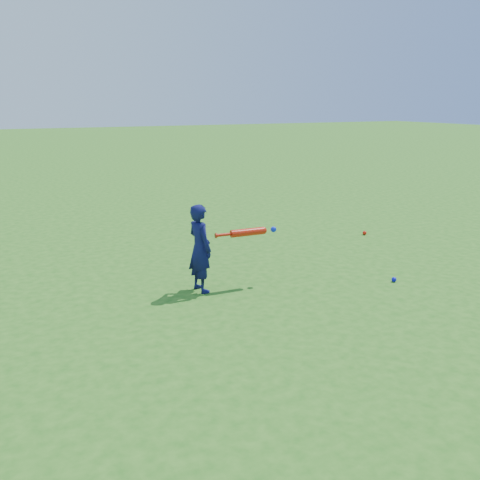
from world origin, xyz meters
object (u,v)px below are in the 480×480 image
at_px(child, 200,248).
at_px(bat_swing, 250,232).
at_px(ground_ball_blue, 394,279).
at_px(ground_ball_red, 365,233).

height_order(child, bat_swing, child).
height_order(child, ground_ball_blue, child).
distance_m(child, ground_ball_red, 3.69).
relative_size(ground_ball_blue, bat_swing, 0.08).
xyz_separation_m(ground_ball_red, bat_swing, (-2.83, -1.34, 0.62)).
xyz_separation_m(child, bat_swing, (0.60, -0.07, 0.14)).
relative_size(child, bat_swing, 1.31).
bearing_deg(ground_ball_red, bat_swing, -154.60).
distance_m(ground_ball_red, bat_swing, 3.19).
relative_size(ground_ball_red, bat_swing, 0.08).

